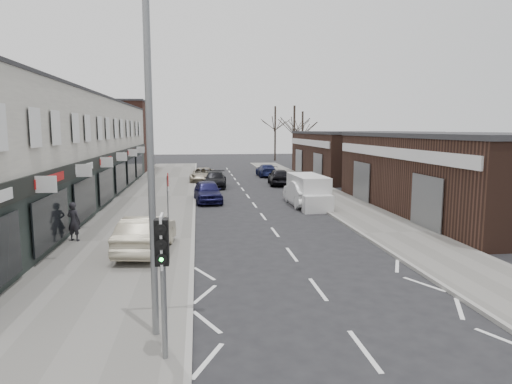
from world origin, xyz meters
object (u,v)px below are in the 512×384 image
object	(u,v)px
parked_car_left_b	(215,180)
parked_car_right_a	(303,193)
parked_car_left_c	(203,175)
parked_car_right_b	(279,177)
street_lamp	(158,144)
parked_car_right_c	(266,170)
traffic_light	(162,253)
sedan_on_pavement	(146,234)
pedestrian	(74,221)
parked_car_left_a	(208,191)
warning_sign	(168,184)
white_van	(309,192)

from	to	relation	value
parked_car_left_b	parked_car_right_a	xyz separation A→B (m)	(5.37, -9.91, 0.14)
parked_car_left_c	parked_car_right_b	world-z (taller)	parked_car_right_b
street_lamp	parked_car_right_c	xyz separation A→B (m)	(8.03, 36.82, -3.97)
traffic_light	sedan_on_pavement	distance (m)	8.94
pedestrian	parked_car_right_c	world-z (taller)	pedestrian
parked_car_left_a	parked_car_left_c	distance (m)	12.18
traffic_light	warning_sign	xyz separation A→B (m)	(-0.76, 14.02, -0.21)
parked_car_left_b	traffic_light	bearing A→B (deg)	-90.27
parked_car_right_b	pedestrian	bearing A→B (deg)	61.69
street_lamp	parked_car_left_b	bearing A→B (deg)	85.31
parked_car_left_a	parked_car_left_b	bearing A→B (deg)	79.72
parked_car_left_a	parked_car_left_b	distance (m)	7.97
parked_car_right_c	white_van	bearing A→B (deg)	89.24
parked_car_left_a	parked_car_right_b	world-z (taller)	parked_car_right_b
parked_car_left_c	parked_car_right_b	bearing A→B (deg)	-21.34
parked_car_left_a	parked_car_right_b	size ratio (longest dim) A/B	0.99
parked_car_left_c	parked_car_left_b	bearing A→B (deg)	-71.86
white_van	parked_car_left_b	distance (m)	11.85
sedan_on_pavement	parked_car_left_b	distance (m)	21.15
warning_sign	parked_car_left_c	bearing A→B (deg)	84.33
parked_car_left_c	parked_car_left_a	bearing A→B (deg)	-84.17
white_van	pedestrian	xyz separation A→B (m)	(-12.43, -8.15, 0.03)
white_van	parked_car_left_a	size ratio (longest dim) A/B	1.21
pedestrian	parked_car_left_b	world-z (taller)	pedestrian
street_lamp	warning_sign	xyz separation A→B (m)	(-0.63, 12.80, -2.42)
white_van	parked_car_left_b	bearing A→B (deg)	116.02
pedestrian	parked_car_right_a	bearing A→B (deg)	-121.63
parked_car_right_c	traffic_light	bearing A→B (deg)	77.81
sedan_on_pavement	white_van	bearing A→B (deg)	-123.26
white_van	parked_car_left_c	size ratio (longest dim) A/B	1.09
sedan_on_pavement	pedestrian	xyz separation A→B (m)	(-3.32, 2.26, 0.12)
warning_sign	street_lamp	bearing A→B (deg)	-87.16
street_lamp	parked_car_left_c	bearing A→B (deg)	87.66
warning_sign	sedan_on_pavement	world-z (taller)	warning_sign
warning_sign	parked_car_left_c	distance (m)	19.95
parked_car_left_c	parked_car_right_c	distance (m)	7.92
street_lamp	warning_sign	bearing A→B (deg)	92.84
white_van	parked_car_left_a	xyz separation A→B (m)	(-6.41, 2.51, -0.21)
street_lamp	white_van	world-z (taller)	street_lamp
parked_car_right_b	street_lamp	bearing A→B (deg)	79.05
street_lamp	white_van	size ratio (longest dim) A/B	1.54
warning_sign	parked_car_right_c	xyz separation A→B (m)	(8.66, 24.02, -1.55)
parked_car_left_a	parked_car_right_a	world-z (taller)	parked_car_right_a
warning_sign	sedan_on_pavement	bearing A→B (deg)	-95.97
pedestrian	parked_car_right_c	xyz separation A→B (m)	(12.53, 27.07, -0.33)
traffic_light	parked_car_right_c	distance (m)	38.89
parked_car_left_b	parked_car_right_b	world-z (taller)	parked_car_right_b
street_lamp	parked_car_left_a	bearing A→B (deg)	85.77
parked_car_left_b	parked_car_left_c	size ratio (longest dim) A/B	0.97
traffic_light	parked_car_right_b	bearing A→B (deg)	75.48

